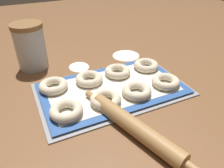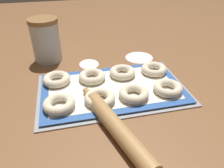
{
  "view_description": "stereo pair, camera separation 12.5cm",
  "coord_description": "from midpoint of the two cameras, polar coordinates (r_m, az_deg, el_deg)",
  "views": [
    {
      "loc": [
        -0.25,
        -0.52,
        0.4
      ],
      "look_at": [
        -0.0,
        0.01,
        0.02
      ],
      "focal_mm": 35.0,
      "sensor_mm": 36.0,
      "label": 1
    },
    {
      "loc": [
        -0.13,
        -0.56,
        0.4
      ],
      "look_at": [
        -0.0,
        0.01,
        0.02
      ],
      "focal_mm": 35.0,
      "sensor_mm": 36.0,
      "label": 2
    }
  ],
  "objects": [
    {
      "name": "ground_plane",
      "position": [
        0.7,
        -4.56,
        -2.45
      ],
      "size": [
        2.8,
        2.8,
        0.0
      ],
      "primitive_type": "plane",
      "color": "brown"
    },
    {
      "name": "baking_tray",
      "position": [
        0.71,
        -5.06,
        -1.66
      ],
      "size": [
        0.47,
        0.29,
        0.01
      ],
      "color": "#93969B",
      "rests_on": "ground_plane"
    },
    {
      "name": "baking_mat",
      "position": [
        0.7,
        -5.08,
        -1.29
      ],
      "size": [
        0.45,
        0.26,
        0.0
      ],
      "color": "#2D569E",
      "rests_on": "baking_tray"
    },
    {
      "name": "bagel_front_far_left",
      "position": [
        0.62,
        -17.72,
        -7.07
      ],
      "size": [
        0.09,
        0.09,
        0.03
      ],
      "color": "beige",
      "rests_on": "baking_mat"
    },
    {
      "name": "bagel_front_mid_left",
      "position": [
        0.63,
        -7.38,
        -4.4
      ],
      "size": [
        0.09,
        0.09,
        0.03
      ],
      "color": "beige",
      "rests_on": "baking_mat"
    },
    {
      "name": "bagel_front_mid_right",
      "position": [
        0.66,
        1.14,
        -2.14
      ],
      "size": [
        0.09,
        0.09,
        0.03
      ],
      "color": "beige",
      "rests_on": "baking_mat"
    },
    {
      "name": "bagel_front_far_right",
      "position": [
        0.71,
        9.09,
        0.33
      ],
      "size": [
        0.09,
        0.09,
        0.03
      ],
      "color": "beige",
      "rests_on": "baking_mat"
    },
    {
      "name": "bagel_back_far_left",
      "position": [
        0.73,
        -19.92,
        -0.74
      ],
      "size": [
        0.09,
        0.09,
        0.03
      ],
      "color": "beige",
      "rests_on": "baking_mat"
    },
    {
      "name": "bagel_back_mid_left",
      "position": [
        0.73,
        -10.89,
        1.04
      ],
      "size": [
        0.09,
        0.09,
        0.03
      ],
      "color": "beige",
      "rests_on": "baking_mat"
    },
    {
      "name": "bagel_back_mid_right",
      "position": [
        0.76,
        -3.2,
        3.05
      ],
      "size": [
        0.09,
        0.09,
        0.03
      ],
      "color": "beige",
      "rests_on": "baking_mat"
    },
    {
      "name": "bagel_back_far_right",
      "position": [
        0.8,
        4.55,
        4.65
      ],
      "size": [
        0.09,
        0.09,
        0.03
      ],
      "color": "beige",
      "rests_on": "baking_mat"
    },
    {
      "name": "flour_canister",
      "position": [
        0.88,
        -24.49,
        8.82
      ],
      "size": [
        0.11,
        0.11,
        0.17
      ],
      "color": "silver",
      "rests_on": "ground_plane"
    },
    {
      "name": "rolling_pin",
      "position": [
        0.54,
        -0.75,
        -11.6
      ],
      "size": [
        0.13,
        0.38,
        0.04
      ],
      "color": "#AD7F4C",
      "rests_on": "ground_plane"
    },
    {
      "name": "flour_patch_near",
      "position": [
        0.93,
        -0.17,
        7.37
      ],
      "size": [
        0.11,
        0.11,
        0.0
      ],
      "color": "white",
      "rests_on": "ground_plane"
    },
    {
      "name": "flour_patch_far",
      "position": [
        0.86,
        -12.77,
        4.25
      ],
      "size": [
        0.08,
        0.09,
        0.0
      ],
      "color": "white",
      "rests_on": "ground_plane"
    }
  ]
}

